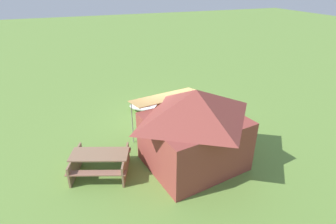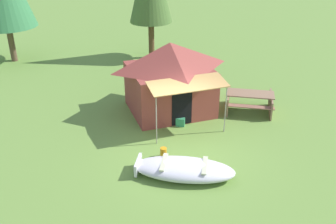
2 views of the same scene
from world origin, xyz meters
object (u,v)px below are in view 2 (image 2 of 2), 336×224
beached_rowboat (184,169)px  fuel_can (163,153)px  canvas_cabin_tent (170,76)px  cooler_box (181,120)px  picnic_table (249,100)px

beached_rowboat → fuel_can: beached_rowboat is taller
beached_rowboat → fuel_can: (-0.42, 1.09, -0.08)m
canvas_cabin_tent → fuel_can: size_ratio=12.69×
cooler_box → beached_rowboat: bearing=-100.0°
picnic_table → cooler_box: bearing=-168.0°
fuel_can → picnic_table: bearing=35.2°
picnic_table → cooler_box: 2.91m
canvas_cabin_tent → fuel_can: bearing=-103.2°
fuel_can → cooler_box: bearing=64.8°
beached_rowboat → canvas_cabin_tent: bearing=85.4°
beached_rowboat → fuel_can: size_ratio=9.71×
canvas_cabin_tent → fuel_can: 3.58m
canvas_cabin_tent → picnic_table: 3.24m
picnic_table → canvas_cabin_tent: bearing=169.2°
cooler_box → picnic_table: bearing=12.0°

